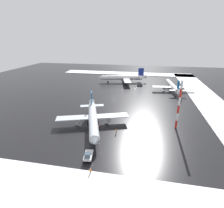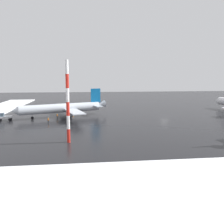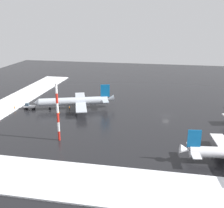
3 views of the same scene
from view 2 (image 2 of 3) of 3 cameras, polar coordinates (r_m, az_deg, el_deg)
The scene contains 8 objects.
ground_plane at distance 82.71m, azimuth 13.57°, elevation -2.98°, with size 240.00×240.00×0.00m, color black.
airplane_parked_starboard at distance 79.23m, azimuth -12.57°, elevation -1.02°, with size 32.23×27.18×9.84m.
pushback_tug at distance 79.87m, azimuth -26.40°, elevation -2.99°, with size 4.89×2.91×2.50m.
ground_crew_near_tug at distance 77.34m, azimuth -14.13°, elevation -2.99°, with size 0.36×0.36×1.71m.
ground_crew_beside_wing at distance 70.97m, azimuth -16.32°, elevation -3.99°, with size 0.36×0.36×1.71m.
antenna_mast at distance 48.04m, azimuth -11.49°, elevation 0.53°, with size 0.70×0.70×18.02m.
traffic_cone_near_nose at distance 79.24m, azimuth -10.14°, elevation -3.14°, with size 0.36×0.36×0.55m, color orange.
traffic_cone_mid_line at distance 86.08m, azimuth -11.24°, elevation -2.33°, with size 0.36×0.36×0.55m, color orange.
Camera 2 is at (-27.65, -76.56, 14.67)m, focal length 35.00 mm.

